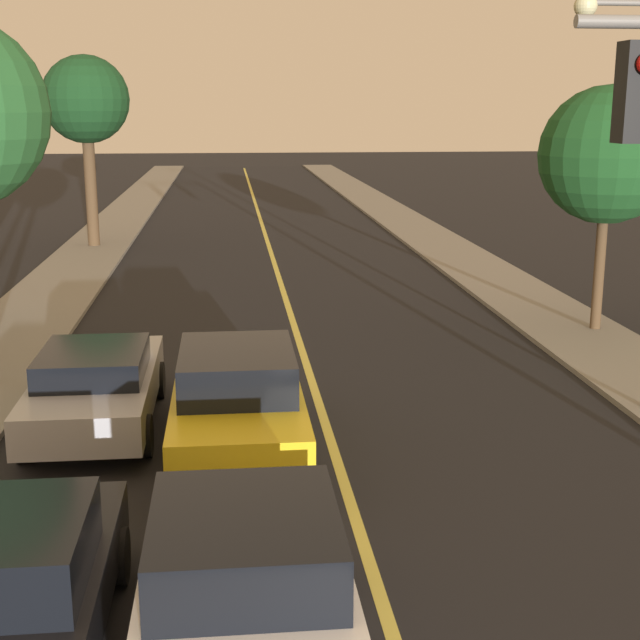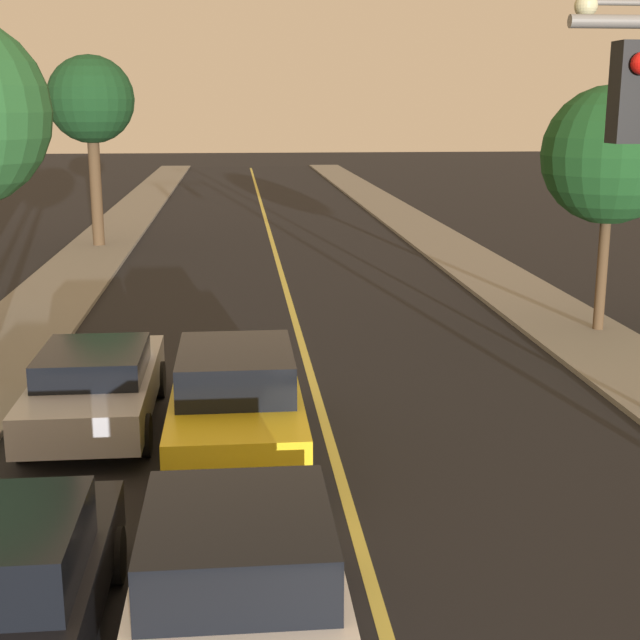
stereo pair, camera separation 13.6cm
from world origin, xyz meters
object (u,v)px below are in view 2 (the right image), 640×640
object	(u,v)px
car_near_lane_front	(239,587)
car_near_lane_second	(236,399)
car_outer_lane_second	(96,384)
tree_right_near	(611,156)
tree_left_far	(91,101)

from	to	relation	value
car_near_lane_front	car_near_lane_second	size ratio (longest dim) A/B	0.90
car_near_lane_front	car_near_lane_second	bearing A→B (deg)	90.00
car_near_lane_second	car_near_lane_front	bearing A→B (deg)	-90.00
car_near_lane_front	car_outer_lane_second	bearing A→B (deg)	108.77
car_near_lane_front	car_outer_lane_second	world-z (taller)	car_near_lane_front
car_near_lane_second	tree_right_near	bearing A→B (deg)	38.05
car_outer_lane_second	tree_left_far	xyz separation A→B (m)	(-2.77, 19.54, 4.63)
car_near_lane_second	tree_left_far	size ratio (longest dim) A/B	0.71
car_outer_lane_second	tree_left_far	bearing A→B (deg)	98.08
car_near_lane_second	tree_left_far	distance (m)	22.01
car_near_lane_second	tree_left_far	xyz separation A→B (m)	(-5.08, 20.94, 4.49)
car_near_lane_second	tree_left_far	bearing A→B (deg)	103.63
car_near_lane_second	car_outer_lane_second	bearing A→B (deg)	148.74
car_outer_lane_second	tree_left_far	distance (m)	20.27
car_near_lane_front	car_near_lane_second	distance (m)	5.38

